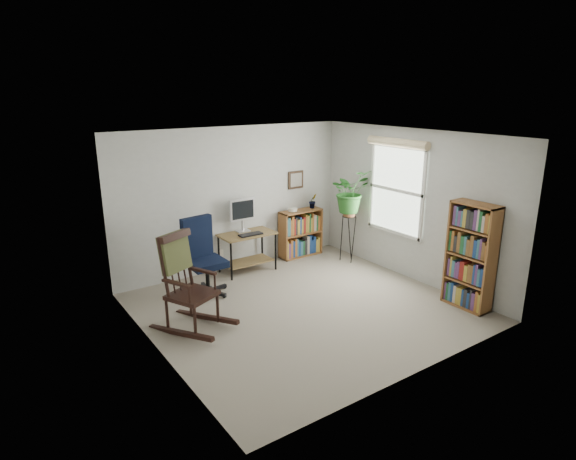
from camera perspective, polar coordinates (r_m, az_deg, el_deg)
floor at (r=6.89m, az=1.92°, el=-9.19°), size 4.20×4.00×0.00m
ceiling at (r=6.24m, az=2.14°, el=11.10°), size 4.20×4.00×0.00m
wall_back at (r=8.10m, az=-6.48°, el=3.65°), size 4.20×0.00×2.40m
wall_front at (r=5.09m, az=15.67°, el=-4.67°), size 4.20×0.00×2.40m
wall_left at (r=5.52m, az=-15.74°, el=-3.00°), size 0.00×4.00×2.40m
wall_right at (r=7.86m, az=14.40°, el=2.85°), size 0.00×4.00×2.40m
window at (r=7.99m, az=12.69°, el=4.64°), size 0.12×1.20×1.50m
desk at (r=8.12m, az=-4.83°, el=-2.64°), size 0.92×0.51×0.66m
monitor at (r=8.06m, az=-5.43°, el=1.74°), size 0.46×0.16×0.56m
keyboard at (r=7.91m, az=-4.45°, el=-0.52°), size 0.40×0.15×0.02m
office_chair at (r=7.20m, az=-9.64°, el=-3.17°), size 0.73×0.73×1.18m
rocking_chair at (r=6.20m, az=-11.37°, el=-6.07°), size 1.06×1.28×1.28m
low_bookshelf at (r=8.81m, az=1.51°, el=-0.37°), size 0.82×0.27×0.86m
tall_bookshelf at (r=7.11m, az=20.85°, el=-2.92°), size 0.28×0.66×1.51m
plant_stand at (r=8.59m, az=7.15°, el=-0.56°), size 0.30×0.30×0.97m
spider_plant at (r=8.33m, az=7.43°, el=6.99°), size 1.69×1.88×1.47m
potted_plant_small at (r=8.85m, az=2.96°, el=2.96°), size 0.13×0.24×0.11m
framed_picture at (r=8.70m, az=0.97°, el=5.96°), size 0.32×0.04×0.32m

